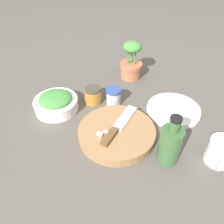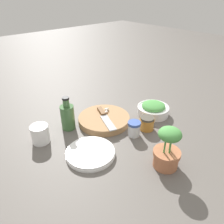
% 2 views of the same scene
% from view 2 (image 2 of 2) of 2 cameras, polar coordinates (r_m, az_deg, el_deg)
% --- Properties ---
extents(ground_plane, '(5.00, 5.00, 0.00)m').
position_cam_2_polar(ground_plane, '(1.03, 0.86, -3.65)').
color(ground_plane, '#56514C').
extents(cutting_board, '(0.25, 0.25, 0.03)m').
position_cam_2_polar(cutting_board, '(1.05, -2.08, -1.94)').
color(cutting_board, '#9E754C').
rests_on(cutting_board, ground_plane).
extents(chef_knife, '(0.10, 0.20, 0.01)m').
position_cam_2_polar(chef_knife, '(1.03, -1.98, -1.28)').
color(chef_knife, brown).
rests_on(chef_knife, cutting_board).
extents(garlic_cloves, '(0.04, 0.04, 0.02)m').
position_cam_2_polar(garlic_cloves, '(1.09, -1.44, 0.49)').
color(garlic_cloves, '#F3E5CB').
rests_on(garlic_cloves, cutting_board).
extents(herb_bowl, '(0.16, 0.16, 0.07)m').
position_cam_2_polar(herb_bowl, '(1.13, 10.71, 0.79)').
color(herb_bowl, white).
rests_on(herb_bowl, ground_plane).
extents(spice_jar, '(0.06, 0.06, 0.07)m').
position_cam_2_polar(spice_jar, '(0.96, 5.78, -4.33)').
color(spice_jar, silver).
rests_on(spice_jar, ground_plane).
extents(coffee_mug, '(0.07, 0.10, 0.08)m').
position_cam_2_polar(coffee_mug, '(0.96, -18.29, -5.41)').
color(coffee_mug, white).
rests_on(coffee_mug, ground_plane).
extents(plate_stack, '(0.19, 0.19, 0.02)m').
position_cam_2_polar(plate_stack, '(0.87, -5.62, -10.61)').
color(plate_stack, white).
rests_on(plate_stack, ground_plane).
extents(honey_jar, '(0.07, 0.07, 0.06)m').
position_cam_2_polar(honey_jar, '(1.01, 9.08, -2.91)').
color(honey_jar, '#BC7A2D').
rests_on(honey_jar, ground_plane).
extents(oil_bottle, '(0.06, 0.06, 0.16)m').
position_cam_2_polar(oil_bottle, '(1.01, -11.52, -1.10)').
color(oil_bottle, '#3D6638').
rests_on(oil_bottle, ground_plane).
extents(potted_herb, '(0.10, 0.10, 0.16)m').
position_cam_2_polar(potted_herb, '(0.81, 14.23, -9.80)').
color(potted_herb, '#B26B47').
rests_on(potted_herb, ground_plane).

